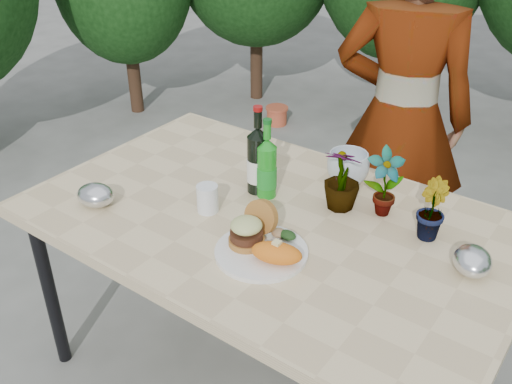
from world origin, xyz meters
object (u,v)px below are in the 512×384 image
Objects in this scene: patio_table at (270,230)px; wine_bottle at (258,161)px; person at (401,118)px; dinner_plate at (261,252)px.

wine_bottle reaches higher than patio_table.
wine_bottle is 0.79m from person.
patio_table is 0.24m from wine_bottle.
person is (0.20, 0.77, -0.06)m from wine_bottle.
patio_table is 5.71× the size of dinner_plate.
wine_bottle is (-0.23, 0.30, 0.11)m from dinner_plate.
dinner_plate is 0.17× the size of person.
dinner_plate is 1.07m from person.
dinner_plate is 0.88× the size of wine_bottle.
dinner_plate is at bearing -62.42° from patio_table.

